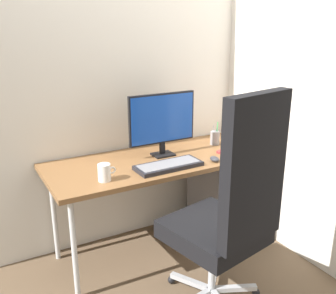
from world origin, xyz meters
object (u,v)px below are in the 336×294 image
(mouse, at_px, (215,159))
(coffee_mug, at_px, (105,172))
(monitor, at_px, (162,120))
(notebook, at_px, (232,153))
(office_chair, at_px, (230,210))
(keyboard, at_px, (169,166))
(filing_cabinet, at_px, (225,194))
(pen_holder, at_px, (215,138))

(mouse, xyz_separation_m, coffee_mug, (-0.78, 0.05, 0.04))
(monitor, distance_m, notebook, 0.57)
(notebook, height_order, coffee_mug, coffee_mug)
(office_chair, bearing_deg, mouse, 62.44)
(keyboard, bearing_deg, coffee_mug, -179.66)
(monitor, bearing_deg, coffee_mug, -154.92)
(filing_cabinet, xyz_separation_m, mouse, (-0.29, -0.23, 0.43))
(monitor, height_order, keyboard, monitor)
(monitor, relative_size, keyboard, 1.12)
(monitor, bearing_deg, pen_holder, 2.48)
(filing_cabinet, xyz_separation_m, notebook, (-0.09, -0.17, 0.42))
(office_chair, relative_size, pen_holder, 7.35)
(office_chair, relative_size, filing_cabinet, 2.14)
(office_chair, distance_m, keyboard, 0.59)
(mouse, bearing_deg, notebook, 23.91)
(filing_cabinet, xyz_separation_m, pen_holder, (-0.06, 0.09, 0.46))
(mouse, relative_size, notebook, 0.41)
(monitor, bearing_deg, keyboard, -109.58)
(keyboard, bearing_deg, monitor, 70.42)
(coffee_mug, bearing_deg, office_chair, -49.11)
(mouse, bearing_deg, monitor, 138.68)
(pen_holder, bearing_deg, notebook, -97.08)
(pen_holder, bearing_deg, filing_cabinet, -56.39)
(filing_cabinet, bearing_deg, coffee_mug, -170.48)
(keyboard, relative_size, notebook, 2.13)
(keyboard, xyz_separation_m, coffee_mug, (-0.44, -0.00, 0.04))
(mouse, height_order, coffee_mug, coffee_mug)
(monitor, height_order, pen_holder, monitor)
(office_chair, bearing_deg, monitor, 87.98)
(monitor, bearing_deg, office_chair, -92.02)
(office_chair, bearing_deg, filing_cabinet, 53.20)
(monitor, xyz_separation_m, mouse, (0.25, -0.30, -0.24))
(office_chair, height_order, notebook, office_chair)
(keyboard, xyz_separation_m, notebook, (0.53, 0.00, -0.01))
(office_chair, distance_m, filing_cabinet, 1.01)
(monitor, height_order, notebook, monitor)
(keyboard, bearing_deg, filing_cabinet, 15.77)
(mouse, bearing_deg, filing_cabinet, 46.77)
(office_chair, bearing_deg, notebook, 50.92)
(office_chair, height_order, filing_cabinet, office_chair)
(filing_cabinet, relative_size, mouse, 7.19)
(filing_cabinet, bearing_deg, mouse, -141.94)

